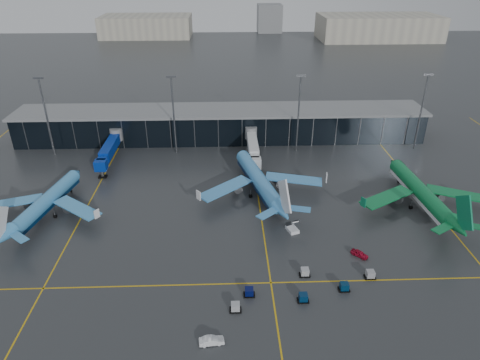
{
  "coord_description": "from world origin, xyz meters",
  "views": [
    {
      "loc": [
        1.44,
        -80.78,
        58.11
      ],
      "look_at": [
        5.0,
        18.0,
        6.0
      ],
      "focal_mm": 32.0,
      "sensor_mm": 36.0,
      "label": 1
    }
  ],
  "objects_px": {
    "airliner_arkefly": "(45,193)",
    "mobile_airstair": "(292,228)",
    "airliner_aer_lingus": "(422,183)",
    "baggage_carts": "(302,288)",
    "service_van_white": "(212,341)",
    "service_van_red": "(360,254)",
    "airliner_klm_near": "(259,172)"
  },
  "relations": [
    {
      "from": "airliner_aer_lingus",
      "to": "service_van_white",
      "type": "bearing_deg",
      "value": -143.76
    },
    {
      "from": "airliner_arkefly",
      "to": "mobile_airstair",
      "type": "bearing_deg",
      "value": 1.45
    },
    {
      "from": "mobile_airstair",
      "to": "service_van_red",
      "type": "relative_size",
      "value": 0.97
    },
    {
      "from": "mobile_airstair",
      "to": "service_van_red",
      "type": "distance_m",
      "value": 16.63
    },
    {
      "from": "baggage_carts",
      "to": "mobile_airstair",
      "type": "bearing_deg",
      "value": 87.1
    },
    {
      "from": "airliner_aer_lingus",
      "to": "service_van_white",
      "type": "height_order",
      "value": "airliner_aer_lingus"
    },
    {
      "from": "airliner_arkefly",
      "to": "service_van_white",
      "type": "height_order",
      "value": "airliner_arkefly"
    },
    {
      "from": "airliner_arkefly",
      "to": "airliner_klm_near",
      "type": "height_order",
      "value": "airliner_klm_near"
    },
    {
      "from": "baggage_carts",
      "to": "service_van_red",
      "type": "xyz_separation_m",
      "value": [
        14.26,
        10.5,
        -0.1
      ]
    },
    {
      "from": "baggage_carts",
      "to": "mobile_airstair",
      "type": "height_order",
      "value": "mobile_airstair"
    },
    {
      "from": "baggage_carts",
      "to": "service_van_white",
      "type": "distance_m",
      "value": 21.14
    },
    {
      "from": "airliner_klm_near",
      "to": "mobile_airstair",
      "type": "distance_m",
      "value": 20.87
    },
    {
      "from": "service_van_red",
      "to": "airliner_klm_near",
      "type": "bearing_deg",
      "value": 80.44
    },
    {
      "from": "mobile_airstair",
      "to": "service_van_red",
      "type": "xyz_separation_m",
      "value": [
        13.21,
        -10.1,
        -0.11
      ]
    },
    {
      "from": "airliner_arkefly",
      "to": "service_van_red",
      "type": "bearing_deg",
      "value": -4.38
    },
    {
      "from": "airliner_aer_lingus",
      "to": "airliner_klm_near",
      "type": "bearing_deg",
      "value": 166.04
    },
    {
      "from": "airliner_klm_near",
      "to": "service_van_white",
      "type": "xyz_separation_m",
      "value": [
        -11.67,
        -51.58,
        -5.75
      ]
    },
    {
      "from": "mobile_airstair",
      "to": "service_van_white",
      "type": "relative_size",
      "value": 0.88
    },
    {
      "from": "airliner_aer_lingus",
      "to": "mobile_airstair",
      "type": "distance_m",
      "value": 36.85
    },
    {
      "from": "airliner_klm_near",
      "to": "airliner_aer_lingus",
      "type": "xyz_separation_m",
      "value": [
        41.44,
        -7.85,
        -0.16
      ]
    },
    {
      "from": "airliner_arkefly",
      "to": "service_van_white",
      "type": "relative_size",
      "value": 8.77
    },
    {
      "from": "airliner_aer_lingus",
      "to": "mobile_airstair",
      "type": "bearing_deg",
      "value": -165.55
    },
    {
      "from": "mobile_airstair",
      "to": "baggage_carts",
      "type": "bearing_deg",
      "value": -112.49
    },
    {
      "from": "service_van_red",
      "to": "service_van_white",
      "type": "xyz_separation_m",
      "value": [
        -31.62,
        -22.57,
        0.04
      ]
    },
    {
      "from": "mobile_airstair",
      "to": "service_van_white",
      "type": "height_order",
      "value": "mobile_airstair"
    },
    {
      "from": "airliner_aer_lingus",
      "to": "mobile_airstair",
      "type": "relative_size",
      "value": 10.91
    },
    {
      "from": "airliner_arkefly",
      "to": "airliner_aer_lingus",
      "type": "height_order",
      "value": "airliner_aer_lingus"
    },
    {
      "from": "airliner_aer_lingus",
      "to": "mobile_airstair",
      "type": "height_order",
      "value": "airliner_aer_lingus"
    },
    {
      "from": "baggage_carts",
      "to": "airliner_aer_lingus",
      "type": "bearing_deg",
      "value": 41.53
    },
    {
      "from": "airliner_klm_near",
      "to": "airliner_aer_lingus",
      "type": "bearing_deg",
      "value": -24.61
    },
    {
      "from": "service_van_red",
      "to": "airliner_arkefly",
      "type": "bearing_deg",
      "value": 120.55
    },
    {
      "from": "mobile_airstair",
      "to": "service_van_red",
      "type": "height_order",
      "value": "mobile_airstair"
    }
  ]
}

